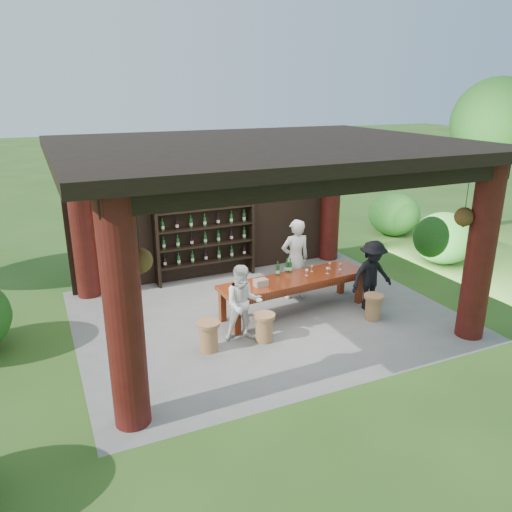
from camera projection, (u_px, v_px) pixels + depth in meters
name	position (u px, v px, depth m)	size (l,w,h in m)	color
ground	(264.00, 314.00, 10.28)	(90.00, 90.00, 0.00)	#2D5119
pavilion	(255.00, 209.00, 9.97)	(7.50, 6.00, 3.60)	slate
wine_shelf	(205.00, 236.00, 11.90)	(2.42, 0.37, 2.13)	black
tasting_table	(294.00, 283.00, 10.22)	(3.26, 1.09, 0.75)	#57150C
stool_near_left	(264.00, 327.00, 9.13)	(0.40, 0.40, 0.53)	#9C683E
stool_near_right	(373.00, 306.00, 10.00)	(0.40, 0.40, 0.52)	#9C683E
stool_far_left	(208.00, 335.00, 8.79)	(0.42, 0.42, 0.55)	#9C683E
host	(295.00, 259.00, 10.85)	(0.65, 0.43, 1.79)	silver
guest_woman	(243.00, 303.00, 9.05)	(0.70, 0.55, 1.45)	white
guest_man	(372.00, 276.00, 10.29)	(0.97, 0.56, 1.50)	black
table_bottles	(285.00, 266.00, 10.39)	(0.40, 0.17, 0.31)	#194C1E
table_glasses	(323.00, 268.00, 10.50)	(0.90, 0.31, 0.15)	silver
napkin_basket	(261.00, 283.00, 9.75)	(0.26, 0.18, 0.14)	#BF6672
shrubs	(309.00, 273.00, 11.01)	(14.12, 8.38, 1.36)	#194C14
trees	(388.00, 133.00, 12.35)	(21.68, 9.88, 4.80)	#3F2819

